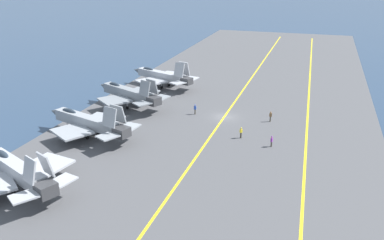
% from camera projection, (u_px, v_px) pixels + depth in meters
% --- Properties ---
extents(ground_plane, '(2000.00, 2000.00, 0.00)m').
position_uv_depth(ground_plane, '(224.00, 119.00, 71.95)').
color(ground_plane, navy).
extents(carrier_deck, '(200.16, 51.61, 0.40)m').
position_uv_depth(carrier_deck, '(224.00, 118.00, 71.88)').
color(carrier_deck, '#4C4C4F').
rests_on(carrier_deck, ground).
extents(deck_stripe_foul_line, '(180.07, 5.81, 0.01)m').
position_uv_depth(deck_stripe_foul_line, '(307.00, 126.00, 67.77)').
color(deck_stripe_foul_line, yellow).
rests_on(deck_stripe_foul_line, carrier_deck).
extents(deck_stripe_centerline, '(180.14, 0.36, 0.01)m').
position_uv_depth(deck_stripe_centerline, '(224.00, 117.00, 71.81)').
color(deck_stripe_centerline, yellow).
rests_on(deck_stripe_centerline, carrier_deck).
extents(parked_jet_nearest, '(13.03, 15.51, 5.99)m').
position_uv_depth(parked_jet_nearest, '(18.00, 171.00, 48.05)').
color(parked_jet_nearest, '#A8AAAF').
rests_on(parked_jet_nearest, carrier_deck).
extents(parked_jet_second, '(12.07, 17.38, 6.02)m').
position_uv_depth(parked_jet_second, '(88.00, 122.00, 63.12)').
color(parked_jet_second, '#93999E').
rests_on(parked_jet_second, carrier_deck).
extents(parked_jet_third, '(12.41, 16.50, 6.22)m').
position_uv_depth(parked_jet_third, '(129.00, 93.00, 76.00)').
color(parked_jet_third, gray).
rests_on(parked_jet_third, carrier_deck).
extents(parked_jet_fourth, '(12.86, 16.71, 6.28)m').
position_uv_depth(parked_jet_fourth, '(162.00, 76.00, 88.50)').
color(parked_jet_fourth, '#A8AAAF').
rests_on(parked_jet_fourth, carrier_deck).
extents(crew_blue_vest, '(0.29, 0.40, 1.85)m').
position_uv_depth(crew_blue_vest, '(195.00, 109.00, 72.69)').
color(crew_blue_vest, '#4C473D').
rests_on(crew_blue_vest, carrier_deck).
extents(crew_brown_vest, '(0.40, 0.46, 1.84)m').
position_uv_depth(crew_brown_vest, '(271.00, 116.00, 69.27)').
color(crew_brown_vest, '#4C473D').
rests_on(crew_brown_vest, carrier_deck).
extents(crew_purple_vest, '(0.43, 0.34, 1.70)m').
position_uv_depth(crew_purple_vest, '(272.00, 141.00, 59.70)').
color(crew_purple_vest, '#4C473D').
rests_on(crew_purple_vest, carrier_deck).
extents(crew_yellow_vest, '(0.46, 0.44, 1.76)m').
position_uv_depth(crew_yellow_vest, '(241.00, 132.00, 62.69)').
color(crew_yellow_vest, '#383328').
rests_on(crew_yellow_vest, carrier_deck).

